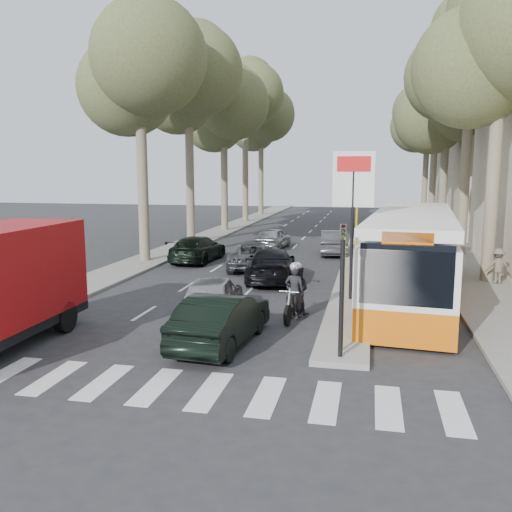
{
  "coord_description": "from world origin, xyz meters",
  "views": [
    {
      "loc": [
        3.91,
        -15.07,
        4.9
      ],
      "look_at": [
        -0.45,
        5.42,
        1.6
      ],
      "focal_mm": 38.0,
      "sensor_mm": 36.0,
      "label": 1
    }
  ],
  "objects_px": {
    "motorcycle": "(296,292)",
    "dark_hatchback": "(222,319)",
    "city_bus": "(412,254)",
    "silver_hatchback": "(213,295)"
  },
  "relations": [
    {
      "from": "silver_hatchback",
      "to": "city_bus",
      "type": "xyz_separation_m",
      "value": [
        6.74,
        3.94,
        1.06
      ]
    },
    {
      "from": "dark_hatchback",
      "to": "city_bus",
      "type": "distance_m",
      "value": 8.89
    },
    {
      "from": "dark_hatchback",
      "to": "city_bus",
      "type": "relative_size",
      "value": 0.35
    },
    {
      "from": "dark_hatchback",
      "to": "motorcycle",
      "type": "bearing_deg",
      "value": -111.62
    },
    {
      "from": "dark_hatchback",
      "to": "motorcycle",
      "type": "xyz_separation_m",
      "value": [
        1.66,
        3.3,
        0.13
      ]
    },
    {
      "from": "dark_hatchback",
      "to": "city_bus",
      "type": "xyz_separation_m",
      "value": [
        5.62,
        6.8,
        1.04
      ]
    },
    {
      "from": "silver_hatchback",
      "to": "city_bus",
      "type": "relative_size",
      "value": 0.33
    },
    {
      "from": "motorcycle",
      "to": "dark_hatchback",
      "type": "bearing_deg",
      "value": -110.36
    },
    {
      "from": "dark_hatchback",
      "to": "motorcycle",
      "type": "height_order",
      "value": "motorcycle"
    },
    {
      "from": "city_bus",
      "to": "dark_hatchback",
      "type": "bearing_deg",
      "value": -124.16
    }
  ]
}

